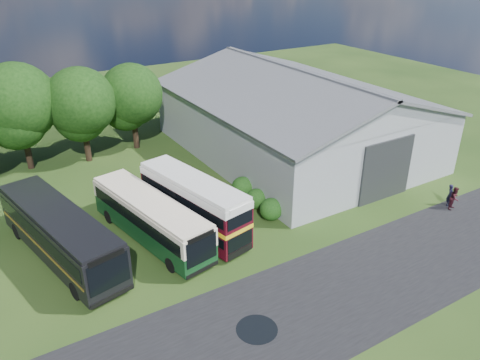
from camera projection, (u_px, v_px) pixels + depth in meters
ground at (250, 288)px, 27.41m from camera, size 120.00×120.00×0.00m
asphalt_road at (323, 300)px, 26.50m from camera, size 60.00×8.00×0.02m
puddle at (257, 330)px, 24.40m from camera, size 2.20×2.20×0.01m
storage_shed at (293, 109)px, 44.86m from camera, size 18.80×24.80×8.15m
tree_mid at (17, 102)px, 40.03m from camera, size 6.80×6.80×9.60m
tree_right_a at (80, 102)px, 41.81m from camera, size 6.26×6.26×8.83m
tree_right_b at (131, 95)px, 44.87m from camera, size 5.98×5.98×8.45m
shrub_front at (271, 218)px, 34.63m from camera, size 1.70×1.70×1.70m
shrub_mid at (256, 207)px, 36.17m from camera, size 1.60×1.60×1.60m
shrub_back at (243, 197)px, 37.70m from camera, size 1.80×1.80×1.80m
bus_green_single at (151, 218)px, 31.44m from camera, size 4.66×11.44×3.08m
bus_maroon_double at (194, 205)px, 32.28m from camera, size 4.28×9.75×4.06m
bus_dark_single at (60, 234)px, 29.40m from camera, size 5.44×12.63×3.39m
visitor_a at (450, 195)px, 36.06m from camera, size 0.73×0.58×1.75m
visitor_b at (455, 198)px, 35.51m from camera, size 1.03×0.89×1.83m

